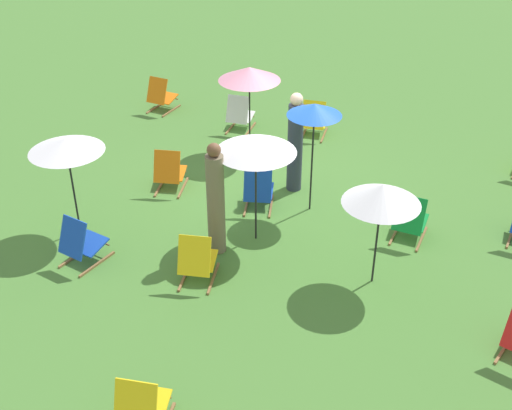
{
  "coord_description": "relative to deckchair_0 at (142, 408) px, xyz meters",
  "views": [
    {
      "loc": [
        -3.36,
        9.66,
        6.07
      ],
      "look_at": [
        0.0,
        1.2,
        0.5
      ],
      "focal_mm": 45.61,
      "sensor_mm": 36.0,
      "label": 1
    }
  ],
  "objects": [
    {
      "name": "umbrella_0",
      "position": [
        0.26,
        -4.09,
        1.34
      ],
      "size": [
        1.26,
        1.26,
        1.83
      ],
      "color": "black",
      "rests_on": "ground"
    },
    {
      "name": "umbrella_2",
      "position": [
        3.07,
        -3.19,
        1.24
      ],
      "size": [
        1.18,
        1.18,
        1.72
      ],
      "color": "black",
      "rests_on": "ground"
    },
    {
      "name": "deckchair_11",
      "position": [
        0.65,
        -2.73,
        0.0
      ],
      "size": [
        0.63,
        0.85,
        0.83
      ],
      "rotation": [
        0.0,
        0.0,
        0.22
      ],
      "color": "olive",
      "rests_on": "ground"
    },
    {
      "name": "deckchair_1",
      "position": [
        0.56,
        -4.99,
        0.0
      ],
      "size": [
        0.66,
        0.86,
        0.83
      ],
      "rotation": [
        0.0,
        0.0,
        0.27
      ],
      "color": "olive",
      "rests_on": "ground"
    },
    {
      "name": "person_1",
      "position": [
        0.71,
        -3.56,
        0.54
      ],
      "size": [
        0.39,
        0.39,
        1.9
      ],
      "rotation": [
        0.0,
        0.0,
        3.94
      ],
      "color": "#72664C",
      "rests_on": "ground"
    },
    {
      "name": "umbrella_1",
      "position": [
        -0.29,
        -5.3,
        1.52
      ],
      "size": [
        0.91,
        0.91,
        2.0
      ],
      "color": "black",
      "rests_on": "ground"
    },
    {
      "name": "umbrella_3",
      "position": [
        1.55,
        -7.02,
        1.3
      ],
      "size": [
        1.23,
        1.23,
        1.81
      ],
      "color": "black",
      "rests_on": "ground"
    },
    {
      "name": "deckchair_4",
      "position": [
        4.26,
        -8.2,
        0.0
      ],
      "size": [
        0.54,
        0.8,
        0.83
      ],
      "rotation": [
        0.0,
        0.0,
        -0.09
      ],
      "color": "olive",
      "rests_on": "ground"
    },
    {
      "name": "ground_plane",
      "position": [
        0.34,
        -5.5,
        -0.37
      ],
      "size": [
        40.0,
        40.0,
        0.0
      ],
      "primitive_type": "plane",
      "color": "#477A33"
    },
    {
      "name": "umbrella_4",
      "position": [
        -1.79,
        -3.68,
        1.14
      ],
      "size": [
        1.11,
        1.11,
        1.67
      ],
      "color": "black",
      "rests_on": "ground"
    },
    {
      "name": "deckchair_3",
      "position": [
        2.32,
        -5.0,
        0.0
      ],
      "size": [
        0.64,
        0.85,
        0.83
      ],
      "rotation": [
        0.0,
        0.0,
        0.23
      ],
      "color": "olive",
      "rests_on": "ground"
    },
    {
      "name": "person_0",
      "position": [
        0.21,
        -5.88,
        0.55
      ],
      "size": [
        0.39,
        0.39,
        1.89
      ],
      "rotation": [
        0.0,
        0.0,
        0.79
      ],
      "color": "#333847",
      "rests_on": "ground"
    },
    {
      "name": "deckchair_0",
      "position": [
        0.0,
        0.0,
        0.0
      ],
      "size": [
        0.6,
        0.83,
        0.83
      ],
      "rotation": [
        0.0,
        0.0,
        0.18
      ],
      "color": "olive",
      "rests_on": "ground"
    },
    {
      "name": "deckchair_9",
      "position": [
        0.54,
        -8.21,
        0.0
      ],
      "size": [
        0.56,
        0.81,
        0.83
      ],
      "rotation": [
        0.0,
        0.0,
        0.12
      ],
      "color": "olive",
      "rests_on": "ground"
    },
    {
      "name": "deckchair_14",
      "position": [
        2.5,
        -2.47,
        0.0
      ],
      "size": [
        0.61,
        0.84,
        0.83
      ],
      "rotation": [
        0.0,
        0.0,
        -0.19
      ],
      "color": "olive",
      "rests_on": "ground"
    },
    {
      "name": "deckchair_2",
      "position": [
        -2.08,
        -5.0,
        0.0
      ],
      "size": [
        0.52,
        0.78,
        0.83
      ],
      "rotation": [
        0.0,
        0.0,
        -0.05
      ],
      "color": "olive",
      "rests_on": "ground"
    },
    {
      "name": "deckchair_8",
      "position": [
        2.14,
        -7.88,
        0.0
      ],
      "size": [
        0.53,
        0.79,
        0.83
      ],
      "rotation": [
        0.0,
        0.0,
        0.08
      ],
      "color": "olive",
      "rests_on": "ground"
    }
  ]
}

